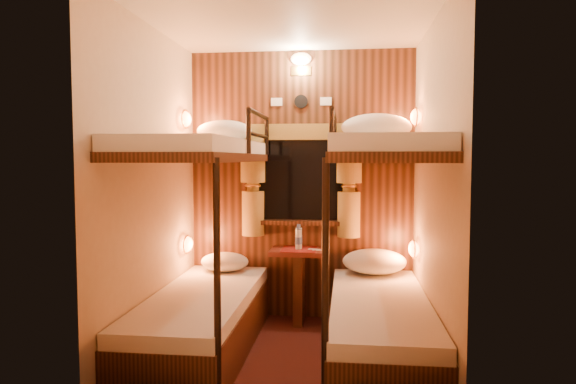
# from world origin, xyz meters

# --- Properties ---
(floor) EXTENTS (2.10, 2.10, 0.00)m
(floor) POSITION_xyz_m (0.00, 0.00, 0.00)
(floor) COLOR black
(floor) RESTS_ON ground
(ceiling) EXTENTS (2.10, 2.10, 0.00)m
(ceiling) POSITION_xyz_m (0.00, 0.00, 2.40)
(ceiling) COLOR silver
(ceiling) RESTS_ON wall_back
(wall_back) EXTENTS (2.40, 0.00, 2.40)m
(wall_back) POSITION_xyz_m (0.00, 1.05, 1.20)
(wall_back) COLOR #C6B293
(wall_back) RESTS_ON floor
(wall_front) EXTENTS (2.40, 0.00, 2.40)m
(wall_front) POSITION_xyz_m (0.00, -1.05, 1.20)
(wall_front) COLOR #C6B293
(wall_front) RESTS_ON floor
(wall_left) EXTENTS (0.00, 2.40, 2.40)m
(wall_left) POSITION_xyz_m (-1.00, 0.00, 1.20)
(wall_left) COLOR #C6B293
(wall_left) RESTS_ON floor
(wall_right) EXTENTS (0.00, 2.40, 2.40)m
(wall_right) POSITION_xyz_m (1.00, 0.00, 1.20)
(wall_right) COLOR #C6B293
(wall_right) RESTS_ON floor
(back_panel) EXTENTS (2.00, 0.03, 2.40)m
(back_panel) POSITION_xyz_m (0.00, 1.04, 1.20)
(back_panel) COLOR black
(back_panel) RESTS_ON floor
(bunk_left) EXTENTS (0.72, 1.90, 1.82)m
(bunk_left) POSITION_xyz_m (-0.65, 0.07, 0.56)
(bunk_left) COLOR black
(bunk_left) RESTS_ON floor
(bunk_right) EXTENTS (0.72, 1.90, 1.82)m
(bunk_right) POSITION_xyz_m (0.65, 0.07, 0.56)
(bunk_right) COLOR black
(bunk_right) RESTS_ON floor
(window) EXTENTS (1.00, 0.12, 0.79)m
(window) POSITION_xyz_m (0.00, 1.00, 1.18)
(window) COLOR black
(window) RESTS_ON back_panel
(curtains) EXTENTS (1.10, 0.22, 1.00)m
(curtains) POSITION_xyz_m (0.00, 0.97, 1.26)
(curtains) COLOR olive
(curtains) RESTS_ON back_panel
(back_fixtures) EXTENTS (0.54, 0.09, 0.48)m
(back_fixtures) POSITION_xyz_m (0.00, 1.00, 2.25)
(back_fixtures) COLOR black
(back_fixtures) RESTS_ON back_panel
(reading_lamps) EXTENTS (2.00, 0.20, 1.25)m
(reading_lamps) POSITION_xyz_m (-0.00, 0.70, 1.24)
(reading_lamps) COLOR orange
(reading_lamps) RESTS_ON wall_left
(table) EXTENTS (0.50, 0.34, 0.66)m
(table) POSITION_xyz_m (0.00, 0.85, 0.41)
(table) COLOR #4E2412
(table) RESTS_ON floor
(bottle_left) EXTENTS (0.06, 0.06, 0.22)m
(bottle_left) POSITION_xyz_m (-0.01, 0.91, 0.74)
(bottle_left) COLOR #99BFE5
(bottle_left) RESTS_ON table
(bottle_right) EXTENTS (0.06, 0.06, 0.21)m
(bottle_right) POSITION_xyz_m (-0.00, 0.84, 0.74)
(bottle_right) COLOR #99BFE5
(bottle_right) RESTS_ON table
(sachet_a) EXTENTS (0.09, 0.08, 0.01)m
(sachet_a) POSITION_xyz_m (0.15, 0.82, 0.65)
(sachet_a) COLOR silver
(sachet_a) RESTS_ON table
(sachet_b) EXTENTS (0.08, 0.07, 0.01)m
(sachet_b) POSITION_xyz_m (0.12, 0.85, 0.65)
(sachet_b) COLOR silver
(sachet_b) RESTS_ON table
(pillow_lower_left) EXTENTS (0.42, 0.30, 0.17)m
(pillow_lower_left) POSITION_xyz_m (-0.65, 0.78, 0.54)
(pillow_lower_left) COLOR silver
(pillow_lower_left) RESTS_ON bunk_left
(pillow_lower_right) EXTENTS (0.54, 0.39, 0.21)m
(pillow_lower_right) POSITION_xyz_m (0.65, 0.82, 0.56)
(pillow_lower_right) COLOR silver
(pillow_lower_right) RESTS_ON bunk_right
(pillow_upper_left) EXTENTS (0.48, 0.34, 0.19)m
(pillow_upper_left) POSITION_xyz_m (-0.65, 0.81, 1.68)
(pillow_upper_left) COLOR silver
(pillow_upper_left) RESTS_ON bunk_left
(pillow_upper_right) EXTENTS (0.58, 0.41, 0.23)m
(pillow_upper_right) POSITION_xyz_m (0.65, 0.74, 1.70)
(pillow_upper_right) COLOR silver
(pillow_upper_right) RESTS_ON bunk_right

